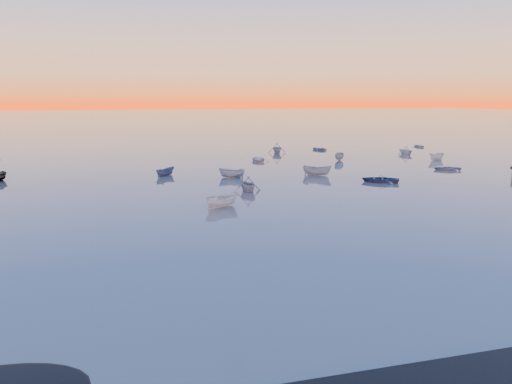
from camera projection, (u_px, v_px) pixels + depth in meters
name	position (u px, v px, depth m)	size (l,w,h in m)	color
ground	(160.00, 143.00, 117.40)	(600.00, 600.00, 0.00)	#615951
mud_lobes	(354.00, 346.00, 21.84)	(140.00, 6.00, 0.07)	black
moored_fleet	(187.00, 171.00, 72.93)	(124.00, 58.00, 1.20)	#BABAB6
boat_near_center	(222.00, 207.00, 49.29)	(3.86, 1.63, 1.34)	#BABAB6
boat_near_right	(248.00, 191.00, 57.55)	(3.91, 1.76, 1.37)	gray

